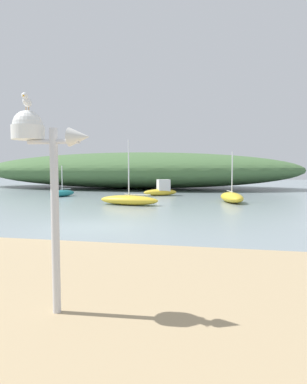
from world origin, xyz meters
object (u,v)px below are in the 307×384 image
(motorboat_east_reach, at_px, (161,190))
(seagull_on_radar, at_px, (27,101))
(sailboat_centre_water, at_px, (129,200))
(sailboat_far_left, at_px, (232,197))
(mast_structure, at_px, (40,148))
(sailboat_near_shore, at_px, (62,193))

(motorboat_east_reach, bearing_deg, seagull_on_radar, -84.35)
(seagull_on_radar, relative_size, sailboat_centre_water, 0.08)
(sailboat_far_left, bearing_deg, mast_structure, -99.67)
(seagull_on_radar, relative_size, motorboat_east_reach, 0.11)
(mast_structure, relative_size, sailboat_centre_water, 0.73)
(motorboat_east_reach, bearing_deg, sailboat_centre_water, -95.38)
(mast_structure, height_order, sailboat_centre_water, sailboat_centre_water)
(motorboat_east_reach, xyz_separation_m, sailboat_centre_water, (-0.72, -7.63, -0.15))
(mast_structure, xyz_separation_m, sailboat_far_left, (3.26, 19.14, -2.31))
(mast_structure, xyz_separation_m, seagull_on_radar, (-0.18, -0.02, 0.69))
(motorboat_east_reach, relative_size, sailboat_far_left, 0.81)
(motorboat_east_reach, height_order, sailboat_far_left, sailboat_far_left)
(mast_structure, xyz_separation_m, sailboat_centre_water, (-3.25, 16.11, -2.33))
(sailboat_near_shore, height_order, motorboat_east_reach, sailboat_near_shore)
(seagull_on_radar, distance_m, motorboat_east_reach, 24.04)
(seagull_on_radar, xyz_separation_m, sailboat_centre_water, (-3.07, 16.13, -3.02))
(mast_structure, relative_size, sailboat_far_left, 0.80)
(seagull_on_radar, bearing_deg, sailboat_near_shore, 115.87)
(seagull_on_radar, bearing_deg, mast_structure, 5.13)
(mast_structure, relative_size, seagull_on_radar, 9.02)
(sailboat_near_shore, xyz_separation_m, sailboat_far_left, (13.71, -2.03, 0.07))
(sailboat_far_left, xyz_separation_m, sailboat_centre_water, (-6.51, -3.03, -0.03))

